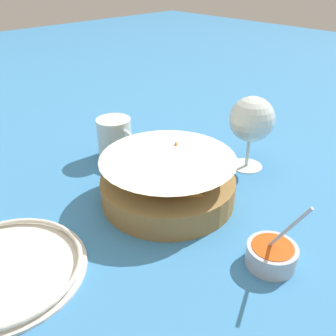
% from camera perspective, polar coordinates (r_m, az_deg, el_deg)
% --- Properties ---
extents(ground_plane, '(4.00, 4.00, 0.00)m').
position_cam_1_polar(ground_plane, '(0.70, -2.15, -5.14)').
color(ground_plane, teal).
extents(food_basket, '(0.25, 0.25, 0.10)m').
position_cam_1_polar(food_basket, '(0.69, -0.00, -2.12)').
color(food_basket, olive).
rests_on(food_basket, ground_plane).
extents(sauce_cup, '(0.08, 0.08, 0.13)m').
position_cam_1_polar(sauce_cup, '(0.59, 15.51, -12.53)').
color(sauce_cup, '#B7B7BC').
rests_on(sauce_cup, ground_plane).
extents(wine_glass, '(0.09, 0.09, 0.16)m').
position_cam_1_polar(wine_glass, '(0.79, 12.60, 6.98)').
color(wine_glass, silver).
rests_on(wine_glass, ground_plane).
extents(beer_mug, '(0.11, 0.08, 0.09)m').
position_cam_1_polar(beer_mug, '(0.85, -8.05, 4.28)').
color(beer_mug, silver).
rests_on(beer_mug, ground_plane).
extents(side_plate, '(0.24, 0.24, 0.01)m').
position_cam_1_polar(side_plate, '(0.61, -23.67, -13.87)').
color(side_plate, silver).
rests_on(side_plate, ground_plane).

